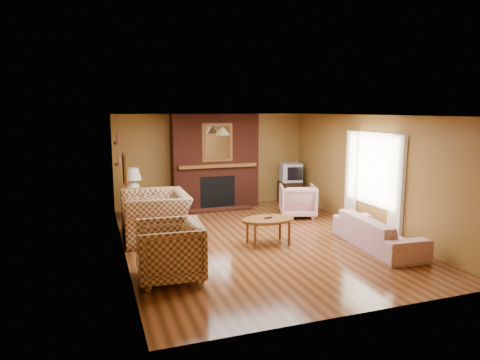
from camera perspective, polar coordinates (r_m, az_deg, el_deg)
name	(u,v)px	position (r m, az deg, el deg)	size (l,w,h in m)	color
floor	(258,240)	(8.40, 2.35, -7.98)	(6.50, 6.50, 0.00)	#42220E
ceiling	(258,115)	(8.02, 2.46, 8.61)	(6.50, 6.50, 0.00)	silver
wall_back	(212,160)	(11.18, -3.73, 2.64)	(6.50, 6.50, 0.00)	olive
wall_front	(358,220)	(5.30, 15.46, -5.21)	(6.50, 6.50, 0.00)	olive
wall_left	(122,187)	(7.58, -15.45, -0.88)	(6.50, 6.50, 0.00)	olive
wall_right	(369,173)	(9.33, 16.84, 0.92)	(6.50, 6.50, 0.00)	olive
fireplace	(215,162)	(10.93, -3.35, 2.40)	(2.20, 0.82, 2.40)	#481A0F
window_right	(373,178)	(9.15, 17.30, 0.28)	(0.10, 1.85, 2.00)	beige
bookshelf	(118,150)	(9.41, -16.01, 3.89)	(0.09, 0.55, 0.71)	brown
botanical_print	(125,169)	(7.24, -15.14, 1.46)	(0.05, 0.40, 0.50)	brown
pendant_light	(223,131)	(10.21, -2.34, 6.52)	(0.36, 0.36, 0.48)	black
plaid_loveseat	(156,216)	(8.52, -11.20, -4.72)	(1.40, 1.23, 0.91)	#602719
plaid_armchair	(170,251)	(6.48, -9.37, -9.34)	(0.94, 0.97, 0.88)	#602719
floral_sofa	(378,232)	(8.25, 17.90, -6.66)	(2.00, 0.78, 0.58)	beige
floral_armchair	(298,201)	(10.19, 7.70, -2.76)	(0.81, 0.83, 0.76)	beige
coffee_table	(268,221)	(8.03, 3.78, -5.51)	(1.01, 0.63, 0.52)	brown
side_table	(134,207)	(10.19, -13.92, -3.54)	(0.42, 0.42, 0.56)	brown
table_lamp	(133,180)	(10.07, -14.06, -0.03)	(0.38, 0.38, 0.63)	white
tv_stand	(290,192)	(11.62, 6.71, -1.64)	(0.55, 0.50, 0.60)	black
crt_tv	(291,172)	(11.53, 6.77, 1.02)	(0.62, 0.62, 0.49)	#9B9DA2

